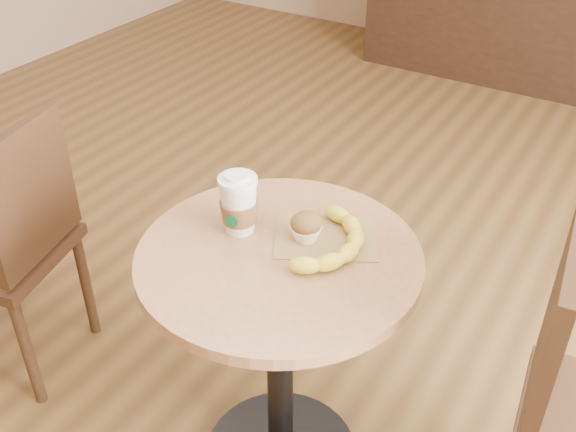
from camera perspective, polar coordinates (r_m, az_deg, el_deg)
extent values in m
cylinder|color=black|center=(1.80, -0.68, -12.65)|extent=(0.07, 0.07, 0.72)
cylinder|color=#A3704B|center=(1.56, -0.77, -3.59)|extent=(0.67, 0.67, 0.03)
cylinder|color=#372213|center=(2.57, -22.96, -3.85)|extent=(0.03, 0.03, 0.44)
cylinder|color=#372213|center=(2.40, -16.75, -5.47)|extent=(0.03, 0.03, 0.44)
cylinder|color=#372213|center=(2.21, -21.21, -10.58)|extent=(0.03, 0.03, 0.44)
cube|color=#372213|center=(2.03, -21.02, 1.73)|extent=(0.12, 0.36, 0.41)
cylinder|color=#372213|center=(1.96, 19.33, -16.49)|extent=(0.04, 0.04, 0.48)
cube|color=#372213|center=(1.48, 21.54, -8.96)|extent=(0.08, 0.40, 0.44)
cube|color=black|center=(4.49, 21.85, 16.59)|extent=(2.20, 0.60, 1.00)
cube|color=olive|center=(1.60, 3.23, -1.82)|extent=(0.30, 0.27, 0.00)
cylinder|color=white|center=(1.55, -4.30, 3.05)|extent=(0.09, 0.09, 0.01)
cylinder|color=white|center=(1.55, -4.31, 3.39)|extent=(0.06, 0.06, 0.01)
cylinder|color=#074D27|center=(1.56, -4.81, -0.45)|extent=(0.03, 0.01, 0.03)
ellipsoid|color=brown|center=(1.57, 1.54, -0.60)|extent=(0.07, 0.07, 0.05)
ellipsoid|color=beige|center=(1.56, 1.55, -0.14)|extent=(0.03, 0.03, 0.01)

